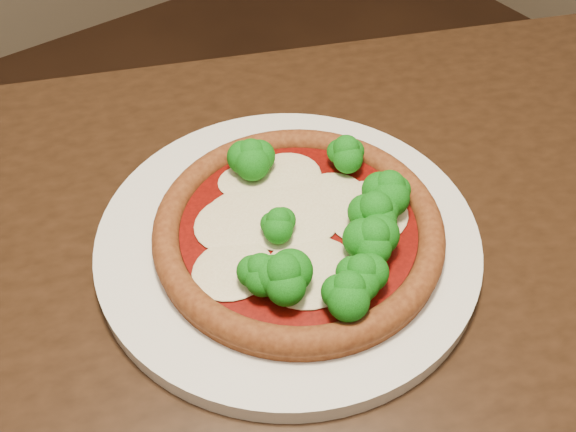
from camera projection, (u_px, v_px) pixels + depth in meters
dining_table at (277, 387)px, 0.59m from camera, size 1.50×1.25×0.75m
plate at (288, 239)px, 0.58m from camera, size 0.34×0.34×0.02m
pizza at (305, 227)px, 0.55m from camera, size 0.26×0.26×0.06m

